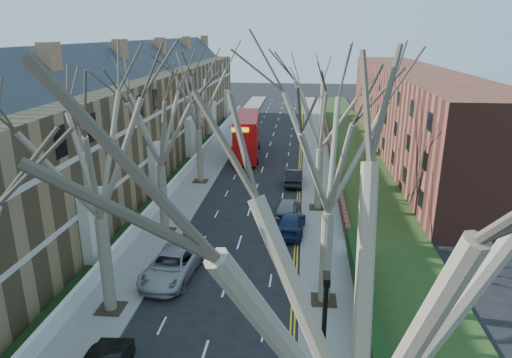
# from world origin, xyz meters

# --- Properties ---
(pavement_left) EXTENTS (3.00, 102.00, 0.12)m
(pavement_left) POSITION_xyz_m (-6.00, 39.00, 0.06)
(pavement_left) COLOR slate
(pavement_left) RESTS_ON ground
(pavement_right) EXTENTS (3.00, 102.00, 0.12)m
(pavement_right) POSITION_xyz_m (6.00, 39.00, 0.06)
(pavement_right) COLOR slate
(pavement_right) RESTS_ON ground
(terrace_left) EXTENTS (9.70, 78.00, 13.60)m
(terrace_left) POSITION_xyz_m (-13.65, 31.00, 5.53)
(terrace_left) COLOR olive
(terrace_left) RESTS_ON ground
(flats_right) EXTENTS (13.97, 54.00, 10.00)m
(flats_right) POSITION_xyz_m (17.46, 43.00, 4.98)
(flats_right) COLOR brown
(flats_right) RESTS_ON ground
(front_wall_left) EXTENTS (0.30, 78.00, 1.00)m
(front_wall_left) POSITION_xyz_m (-7.65, 31.00, 0.62)
(front_wall_left) COLOR white
(front_wall_left) RESTS_ON ground
(grass_verge_right) EXTENTS (6.00, 102.00, 0.06)m
(grass_verge_right) POSITION_xyz_m (10.50, 39.00, 0.15)
(grass_verge_right) COLOR #213814
(grass_verge_right) RESTS_ON ground
(tree_left_mid) EXTENTS (10.50, 10.50, 14.71)m
(tree_left_mid) POSITION_xyz_m (-5.70, 6.00, 9.56)
(tree_left_mid) COLOR #736752
(tree_left_mid) RESTS_ON ground
(tree_left_far) EXTENTS (10.15, 10.15, 14.22)m
(tree_left_far) POSITION_xyz_m (-5.70, 16.00, 9.24)
(tree_left_far) COLOR #736752
(tree_left_far) RESTS_ON ground
(tree_left_dist) EXTENTS (10.50, 10.50, 14.71)m
(tree_left_dist) POSITION_xyz_m (-5.70, 28.00, 9.56)
(tree_left_dist) COLOR #736752
(tree_left_dist) RESTS_ON ground
(tree_right_near) EXTENTS (10.85, 10.85, 15.20)m
(tree_right_near) POSITION_xyz_m (5.70, -6.00, 9.86)
(tree_right_near) COLOR #736752
(tree_right_near) RESTS_ON ground
(tree_right_mid) EXTENTS (10.50, 10.50, 14.71)m
(tree_right_mid) POSITION_xyz_m (5.70, 8.00, 9.56)
(tree_right_mid) COLOR #736752
(tree_right_mid) RESTS_ON ground
(tree_right_far) EXTENTS (10.15, 10.15, 14.22)m
(tree_right_far) POSITION_xyz_m (5.70, 22.00, 9.24)
(tree_right_far) COLOR #736752
(tree_right_far) RESTS_ON ground
(double_decker_bus) EXTENTS (3.54, 11.70, 4.80)m
(double_decker_bus) POSITION_xyz_m (-2.35, 38.52, 2.37)
(double_decker_bus) COLOR #AF0C0C
(double_decker_bus) RESTS_ON ground
(car_left_far) EXTENTS (3.17, 5.95, 1.59)m
(car_left_far) POSITION_xyz_m (-3.39, 9.77, 0.80)
(car_left_far) COLOR #9B9A9F
(car_left_far) RESTS_ON ground
(car_right_near) EXTENTS (2.33, 5.05, 1.43)m
(car_right_near) POSITION_xyz_m (3.58, 17.11, 0.72)
(car_right_near) COLOR #16264D
(car_right_near) RESTS_ON ground
(car_right_mid) EXTENTS (2.11, 4.31, 1.42)m
(car_right_mid) POSITION_xyz_m (3.22, 20.37, 0.71)
(car_right_mid) COLOR gray
(car_right_mid) RESTS_ON ground
(car_right_far) EXTENTS (1.70, 4.67, 1.53)m
(car_right_far) POSITION_xyz_m (3.54, 28.38, 0.76)
(car_right_far) COLOR black
(car_right_far) RESTS_ON ground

